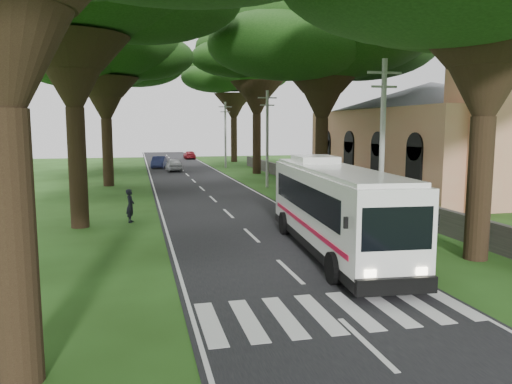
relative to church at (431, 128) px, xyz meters
name	(u,v)px	position (x,y,z in m)	size (l,w,h in m)	color
ground	(309,290)	(-17.86, -21.55, -4.91)	(140.00, 140.00, 0.00)	#204012
road	(204,190)	(-17.86, 3.45, -4.90)	(8.00, 120.00, 0.04)	black
crosswalk	(333,313)	(-17.86, -23.55, -4.91)	(8.00, 3.00, 0.01)	silver
property_wall	(315,181)	(-8.86, 2.45, -4.31)	(0.35, 50.00, 1.20)	#383533
church	(431,128)	(0.00, 0.00, 0.00)	(14.00, 24.00, 11.60)	tan
pole_near	(382,147)	(-12.36, -15.55, -0.73)	(1.60, 0.24, 8.00)	gray
pole_mid	(267,137)	(-12.36, 4.45, -0.73)	(1.60, 0.24, 8.00)	gray
pole_far	(225,134)	(-12.36, 24.45, -0.73)	(1.60, 0.24, 8.00)	gray
tree_l_midb	(104,49)	(-25.36, 8.45, 6.55)	(12.71, 12.71, 14.35)	black
tree_l_far	(104,60)	(-26.36, 26.45, 7.88)	(15.82, 15.82, 16.25)	black
tree_r_mida	(323,35)	(-9.86, -1.55, 6.55)	(15.52, 15.52, 14.84)	black
tree_r_midb	(257,51)	(-10.36, 16.45, 7.95)	(12.92, 12.92, 15.83)	black
tree_r_far	(234,72)	(-9.36, 34.45, 7.71)	(13.72, 13.72, 15.71)	black
coach_bus	(334,207)	(-15.35, -17.34, -3.04)	(3.47, 11.91, 3.46)	white
distant_car_a	(174,165)	(-18.89, 21.24, -4.16)	(1.70, 4.22, 1.44)	silver
distant_car_b	(159,162)	(-20.34, 26.25, -4.18)	(1.48, 4.25, 1.40)	navy
distant_car_c	(190,155)	(-14.94, 41.99, -4.28)	(1.68, 4.14, 1.20)	maroon
pedestrian	(130,206)	(-23.38, -8.82, -4.02)	(0.65, 0.43, 1.78)	black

